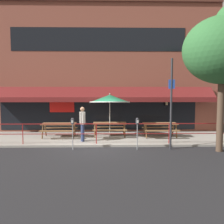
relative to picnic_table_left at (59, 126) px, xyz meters
The scene contains 12 objects.
ground_plane 2.94m from the picnic_table_left, 43.48° to the right, with size 120.00×120.00×0.00m, color #232326.
patio_deck 2.17m from the picnic_table_left, ahead, with size 15.00×4.00×0.10m, color #9E998E.
restaurant_building 4.52m from the picnic_table_left, 47.48° to the left, with size 15.00×1.60×8.12m.
patio_railing 2.66m from the picnic_table_left, 38.79° to the right, with size 13.84×0.04×0.97m.
picnic_table_left is the anchor object (origin of this frame).
picnic_table_centre 2.74m from the picnic_table_left, ahead, with size 1.80×1.42×0.76m.
picnic_table_right 5.45m from the picnic_table_left, ahead, with size 1.80×1.42×0.76m.
patio_umbrella_centre 3.10m from the picnic_table_left, ahead, with size 2.14×2.14×2.38m.
pedestrian_walking 1.74m from the picnic_table_left, 36.97° to the right, with size 0.32×0.61×1.71m.
parking_meter_near 2.71m from the picnic_table_left, 66.54° to the right, with size 0.15×0.16×1.42m.
parking_meter_far 4.65m from the picnic_table_left, 32.41° to the right, with size 0.15×0.16×1.42m.
street_sign_pole 6.07m from the picnic_table_left, 24.10° to the right, with size 0.28×0.09×4.01m.
Camera 1 is at (0.48, -11.35, 2.57)m, focal length 40.00 mm.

